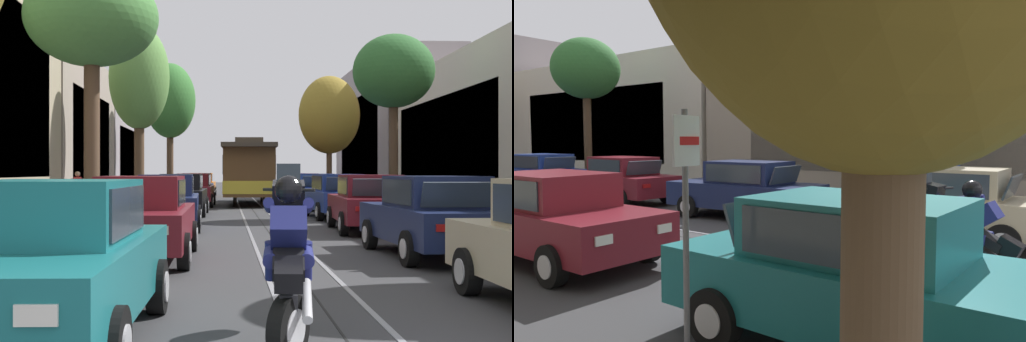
% 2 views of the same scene
% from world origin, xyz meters
% --- Properties ---
extents(ground_plane, '(160.00, 160.00, 0.00)m').
position_xyz_m(ground_plane, '(0.00, 21.35, 0.00)').
color(ground_plane, '#38383A').
extents(trolley_track_rails, '(1.14, 61.38, 0.01)m').
position_xyz_m(trolley_track_rails, '(0.00, 24.69, 0.00)').
color(trolley_track_rails, gray).
rests_on(trolley_track_rails, ground).
extents(building_facade_right, '(4.84, 53.08, 9.20)m').
position_xyz_m(building_facade_right, '(10.45, 27.55, 3.85)').
color(building_facade_right, gray).
rests_on(building_facade_right, ground).
extents(parked_car_teal_near_left, '(2.07, 4.39, 1.58)m').
position_xyz_m(parked_car_teal_near_left, '(-2.90, 2.91, 0.80)').
color(parked_car_teal_near_left, '#196B70').
rests_on(parked_car_teal_near_left, ground).
extents(parked_car_maroon_second_left, '(2.00, 4.36, 1.58)m').
position_xyz_m(parked_car_maroon_second_left, '(-2.77, 8.92, 0.80)').
color(parked_car_maroon_second_left, maroon).
rests_on(parked_car_maroon_second_left, ground).
extents(parked_car_navy_mid_left, '(2.10, 4.40, 1.58)m').
position_xyz_m(parked_car_navy_mid_left, '(-2.89, 15.58, 0.80)').
color(parked_car_navy_mid_left, '#19234C').
rests_on(parked_car_navy_mid_left, ground).
extents(parked_car_black_fourth_left, '(2.04, 4.38, 1.58)m').
position_xyz_m(parked_car_black_fourth_left, '(-2.88, 21.77, 0.80)').
color(parked_car_black_fourth_left, black).
rests_on(parked_car_black_fourth_left, ground).
extents(parked_car_maroon_fifth_left, '(2.08, 4.39, 1.58)m').
position_xyz_m(parked_car_maroon_fifth_left, '(-2.71, 28.24, 0.80)').
color(parked_car_maroon_fifth_left, maroon).
rests_on(parked_car_maroon_fifth_left, ground).
extents(parked_car_navy_sixth_left, '(2.05, 4.38, 1.58)m').
position_xyz_m(parked_car_navy_sixth_left, '(-2.85, 34.51, 0.80)').
color(parked_car_navy_sixth_left, '#19234C').
rests_on(parked_car_navy_sixth_left, ground).
extents(parked_car_orange_far_left, '(2.06, 4.39, 1.58)m').
position_xyz_m(parked_car_orange_far_left, '(-2.82, 40.73, 0.80)').
color(parked_car_orange_far_left, orange).
rests_on(parked_car_orange_far_left, ground).
extents(parked_car_navy_second_right, '(2.11, 4.41, 1.58)m').
position_xyz_m(parked_car_navy_second_right, '(2.84, 9.11, 0.80)').
color(parked_car_navy_second_right, '#19234C').
rests_on(parked_car_navy_second_right, ground).
extents(parked_car_maroon_mid_right, '(2.13, 4.42, 1.58)m').
position_xyz_m(parked_car_maroon_mid_right, '(2.79, 14.57, 0.80)').
color(parked_car_maroon_mid_right, maroon).
rests_on(parked_car_maroon_mid_right, ground).
extents(parked_car_blue_fourth_right, '(2.15, 4.42, 1.58)m').
position_xyz_m(parked_car_blue_fourth_right, '(2.79, 19.81, 0.80)').
color(parked_car_blue_fourth_right, '#233D93').
rests_on(parked_car_blue_fourth_right, ground).
extents(parked_car_blue_fifth_right, '(2.05, 4.38, 1.58)m').
position_xyz_m(parked_car_blue_fifth_right, '(2.76, 25.51, 0.80)').
color(parked_car_blue_fifth_right, '#233D93').
rests_on(parked_car_blue_fifth_right, ground).
extents(parked_car_maroon_sixth_right, '(2.11, 4.41, 1.58)m').
position_xyz_m(parked_car_maroon_sixth_right, '(2.86, 30.88, 0.80)').
color(parked_car_maroon_sixth_right, maroon).
rests_on(parked_car_maroon_sixth_right, ground).
extents(parked_car_blue_far_right, '(2.07, 4.39, 1.58)m').
position_xyz_m(parked_car_blue_far_right, '(2.79, 36.08, 0.80)').
color(parked_car_blue_far_right, '#233D93').
rests_on(parked_car_blue_far_right, ground).
extents(street_tree_kerb_left_second, '(3.59, 3.47, 7.15)m').
position_xyz_m(street_tree_kerb_left_second, '(-4.79, 14.33, 5.74)').
color(street_tree_kerb_left_second, brown).
rests_on(street_tree_kerb_left_second, ground).
extents(street_tree_kerb_left_mid, '(2.60, 2.51, 8.00)m').
position_xyz_m(street_tree_kerb_left_mid, '(-4.91, 25.03, 5.65)').
color(street_tree_kerb_left_mid, brown).
rests_on(street_tree_kerb_left_mid, ground).
extents(street_tree_kerb_left_fourth, '(3.19, 3.41, 8.47)m').
position_xyz_m(street_tree_kerb_left_fourth, '(-4.66, 37.87, 6.06)').
color(street_tree_kerb_left_fourth, brown).
rests_on(street_tree_kerb_left_fourth, ground).
extents(street_tree_kerb_right_second, '(2.89, 2.83, 6.55)m').
position_xyz_m(street_tree_kerb_right_second, '(4.78, 19.57, 5.18)').
color(street_tree_kerb_right_second, '#4C3826').
rests_on(street_tree_kerb_right_second, ground).
extents(street_tree_kerb_right_mid, '(3.54, 2.94, 7.20)m').
position_xyz_m(street_tree_kerb_right_mid, '(4.79, 34.12, 4.93)').
color(street_tree_kerb_right_mid, brown).
rests_on(street_tree_kerb_right_mid, ground).
extents(cable_car_trolley, '(2.82, 9.17, 3.28)m').
position_xyz_m(cable_car_trolley, '(0.00, 29.97, 1.66)').
color(cable_car_trolley, brown).
rests_on(cable_car_trolley, ground).
extents(motorcycle_with_rider, '(0.54, 1.87, 1.74)m').
position_xyz_m(motorcycle_with_rider, '(-0.60, 2.59, 0.92)').
color(motorcycle_with_rider, black).
rests_on(motorcycle_with_rider, ground).
extents(pedestrian_on_right_pavement, '(0.55, 0.38, 1.68)m').
position_xyz_m(pedestrian_on_right_pavement, '(-7.31, 23.98, 0.95)').
color(pedestrian_on_right_pavement, slate).
rests_on(pedestrian_on_right_pavement, ground).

